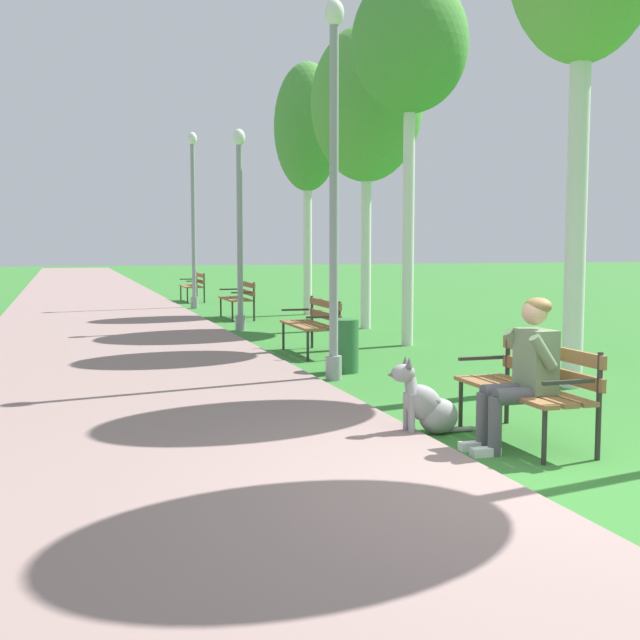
# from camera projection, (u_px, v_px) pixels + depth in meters

# --- Properties ---
(ground_plane) EXTENTS (120.00, 120.00, 0.00)m
(ground_plane) POSITION_uv_depth(u_px,v_px,m) (541.00, 487.00, 5.69)
(ground_plane) COLOR #33752D
(paved_path) EXTENTS (4.36, 60.00, 0.04)m
(paved_path) POSITION_uv_depth(u_px,v_px,m) (88.00, 293.00, 27.80)
(paved_path) COLOR gray
(paved_path) RESTS_ON ground
(park_bench_near) EXTENTS (0.55, 1.50, 0.85)m
(park_bench_near) POSITION_uv_depth(u_px,v_px,m) (530.00, 382.00, 6.95)
(park_bench_near) COLOR olive
(park_bench_near) RESTS_ON ground
(park_bench_mid) EXTENTS (0.55, 1.50, 0.85)m
(park_bench_mid) POSITION_uv_depth(u_px,v_px,m) (314.00, 321.00, 12.52)
(park_bench_mid) COLOR olive
(park_bench_mid) RESTS_ON ground
(park_bench_far) EXTENTS (0.55, 1.50, 0.85)m
(park_bench_far) POSITION_uv_depth(u_px,v_px,m) (239.00, 296.00, 18.47)
(park_bench_far) COLOR olive
(park_bench_far) RESTS_ON ground
(park_bench_furthest) EXTENTS (0.55, 1.50, 0.85)m
(park_bench_furthest) POSITION_uv_depth(u_px,v_px,m) (194.00, 284.00, 23.94)
(park_bench_furthest) COLOR olive
(park_bench_furthest) RESTS_ON ground
(person_seated_on_near_bench) EXTENTS (0.74, 0.49, 1.25)m
(person_seated_on_near_bench) POSITION_uv_depth(u_px,v_px,m) (524.00, 368.00, 6.66)
(person_seated_on_near_bench) COLOR #4C4C51
(person_seated_on_near_bench) RESTS_ON ground
(dog_grey) EXTENTS (0.83, 0.29, 0.71)m
(dog_grey) POSITION_uv_depth(u_px,v_px,m) (428.00, 406.00, 7.23)
(dog_grey) COLOR gray
(dog_grey) RESTS_ON ground
(lamp_post_near) EXTENTS (0.24, 0.24, 4.59)m
(lamp_post_near) POSITION_uv_depth(u_px,v_px,m) (334.00, 187.00, 9.95)
(lamp_post_near) COLOR gray
(lamp_post_near) RESTS_ON ground
(lamp_post_mid) EXTENTS (0.24, 0.24, 3.87)m
(lamp_post_mid) POSITION_uv_depth(u_px,v_px,m) (240.00, 227.00, 15.78)
(lamp_post_mid) COLOR gray
(lamp_post_mid) RESTS_ON ground
(lamp_post_far) EXTENTS (0.24, 0.24, 4.54)m
(lamp_post_far) POSITION_uv_depth(u_px,v_px,m) (193.00, 218.00, 21.18)
(lamp_post_far) COLOR gray
(lamp_post_far) RESTS_ON ground
(birch_tree_third) EXTENTS (1.91, 1.75, 6.02)m
(birch_tree_third) POSITION_uv_depth(u_px,v_px,m) (410.00, 46.00, 13.17)
(birch_tree_third) COLOR silver
(birch_tree_third) RESTS_ON ground
(birch_tree_fourth) EXTENTS (2.18, 2.29, 5.92)m
(birch_tree_fourth) POSITION_uv_depth(u_px,v_px,m) (367.00, 105.00, 15.95)
(birch_tree_fourth) COLOR silver
(birch_tree_fourth) RESTS_ON ground
(birch_tree_fifth) EXTENTS (1.57, 1.59, 5.91)m
(birch_tree_fifth) POSITION_uv_depth(u_px,v_px,m) (307.00, 129.00, 19.19)
(birch_tree_fifth) COLOR silver
(birch_tree_fifth) RESTS_ON ground
(litter_bin) EXTENTS (0.36, 0.36, 0.70)m
(litter_bin) POSITION_uv_depth(u_px,v_px,m) (345.00, 346.00, 10.74)
(litter_bin) COLOR #2D6638
(litter_bin) RESTS_ON ground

